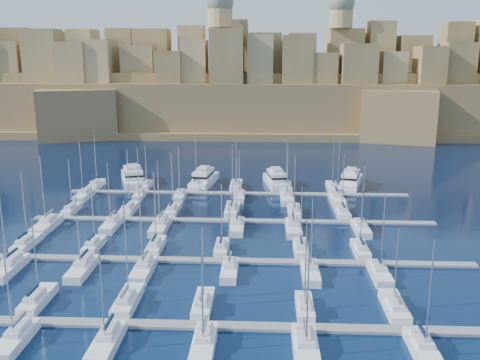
{
  "coord_description": "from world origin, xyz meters",
  "views": [
    {
      "loc": [
        6.61,
        -96.34,
        34.77
      ],
      "look_at": [
        1.83,
        6.0,
        9.92
      ],
      "focal_mm": 40.0,
      "sensor_mm": 36.0,
      "label": 1
    }
  ],
  "objects_px": {
    "motor_yacht_b": "(204,179)",
    "motor_yacht_d": "(351,180)",
    "sailboat_2": "(128,301)",
    "sailboat_4": "(305,307)",
    "motor_yacht_a": "(133,177)",
    "motor_yacht_c": "(276,180)"
  },
  "relations": [
    {
      "from": "motor_yacht_c",
      "to": "motor_yacht_d",
      "type": "xyz_separation_m",
      "value": [
        19.57,
        0.28,
        0.0
      ]
    },
    {
      "from": "motor_yacht_d",
      "to": "motor_yacht_a",
      "type": "bearing_deg",
      "value": 178.73
    },
    {
      "from": "sailboat_2",
      "to": "motor_yacht_a",
      "type": "relative_size",
      "value": 0.82
    },
    {
      "from": "sailboat_2",
      "to": "motor_yacht_c",
      "type": "height_order",
      "value": "sailboat_2"
    },
    {
      "from": "sailboat_2",
      "to": "sailboat_4",
      "type": "xyz_separation_m",
      "value": [
        24.65,
        -0.7,
        -0.03
      ]
    },
    {
      "from": "motor_yacht_a",
      "to": "motor_yacht_d",
      "type": "relative_size",
      "value": 1.17
    },
    {
      "from": "sailboat_2",
      "to": "motor_yacht_a",
      "type": "xyz_separation_m",
      "value": [
        -16.43,
        70.71,
        0.97
      ]
    },
    {
      "from": "motor_yacht_b",
      "to": "motor_yacht_d",
      "type": "height_order",
      "value": "same"
    },
    {
      "from": "motor_yacht_d",
      "to": "motor_yacht_c",
      "type": "bearing_deg",
      "value": -179.19
    },
    {
      "from": "motor_yacht_b",
      "to": "motor_yacht_d",
      "type": "xyz_separation_m",
      "value": [
        38.71,
        -0.1,
        0.0
      ]
    },
    {
      "from": "sailboat_4",
      "to": "motor_yacht_b",
      "type": "relative_size",
      "value": 0.83
    },
    {
      "from": "sailboat_4",
      "to": "motor_yacht_a",
      "type": "relative_size",
      "value": 0.71
    },
    {
      "from": "sailboat_4",
      "to": "motor_yacht_a",
      "type": "xyz_separation_m",
      "value": [
        -41.08,
        71.42,
        1.0
      ]
    },
    {
      "from": "motor_yacht_a",
      "to": "motor_yacht_c",
      "type": "relative_size",
      "value": 1.23
    },
    {
      "from": "sailboat_2",
      "to": "motor_yacht_b",
      "type": "xyz_separation_m",
      "value": [
        2.89,
        69.53,
        0.97
      ]
    },
    {
      "from": "sailboat_4",
      "to": "motor_yacht_d",
      "type": "bearing_deg",
      "value": 76.42
    },
    {
      "from": "sailboat_4",
      "to": "motor_yacht_a",
      "type": "bearing_deg",
      "value": 119.91
    },
    {
      "from": "sailboat_4",
      "to": "motor_yacht_c",
      "type": "relative_size",
      "value": 0.87
    },
    {
      "from": "motor_yacht_c",
      "to": "motor_yacht_d",
      "type": "distance_m",
      "value": 19.57
    },
    {
      "from": "sailboat_2",
      "to": "sailboat_4",
      "type": "bearing_deg",
      "value": -1.63
    },
    {
      "from": "motor_yacht_a",
      "to": "motor_yacht_d",
      "type": "height_order",
      "value": "same"
    },
    {
      "from": "sailboat_4",
      "to": "motor_yacht_a",
      "type": "distance_m",
      "value": 82.39
    }
  ]
}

